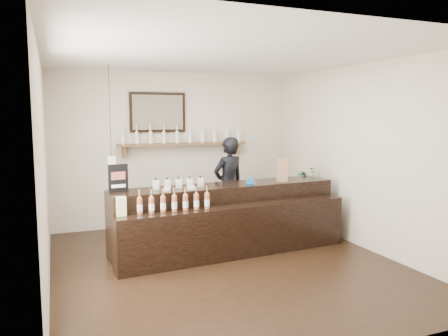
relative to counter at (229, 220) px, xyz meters
name	(u,v)px	position (x,y,z in m)	size (l,w,h in m)	color
ground	(226,264)	(-0.27, -0.57, -0.46)	(5.00, 5.00, 0.00)	black
room_shell	(226,140)	(-0.27, -0.57, 1.24)	(5.00, 5.00, 5.00)	beige
back_wall_decor	(170,130)	(-0.43, 1.80, 1.30)	(2.66, 0.96, 1.69)	brown
counter	(229,220)	(0.00, 0.00, 0.00)	(3.55, 1.20, 1.15)	black
promo_sign	(118,178)	(-1.60, 0.09, 0.71)	(0.27, 0.06, 0.38)	black
paper_bag	(282,170)	(0.96, 0.11, 0.70)	(0.20, 0.17, 0.36)	#A0744D
tape_dispenser	(250,181)	(0.38, 0.06, 0.56)	(0.13, 0.08, 0.11)	#1762A2
side_cabinet	(305,209)	(1.73, 0.62, -0.09)	(0.40, 0.53, 0.73)	brown
potted_plant	(306,178)	(1.73, 0.62, 0.47)	(0.35, 0.31, 0.39)	#2B6D32
shopkeeper	(229,179)	(0.39, 0.98, 0.48)	(0.68, 0.45, 1.87)	black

